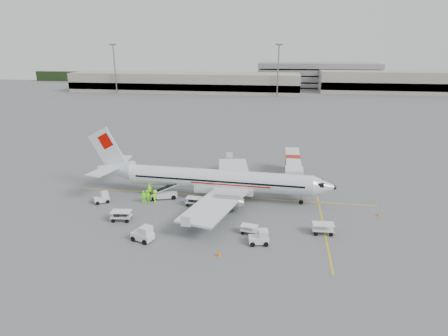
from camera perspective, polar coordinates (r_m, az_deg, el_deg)
The scene contains 26 objects.
ground at distance 55.54m, azimuth -0.33°, elevation -4.36°, with size 360.00×360.00×0.00m, color #56595B.
stripe_lead at distance 55.54m, azimuth -0.33°, elevation -4.36°, with size 44.00×0.20×0.01m, color yellow.
stripe_cross at distance 47.92m, azimuth 14.96°, elevation -8.83°, with size 0.20×20.00×0.01m, color yellow.
terminal_west at distance 187.78m, azimuth -5.99°, elevation 12.85°, with size 110.00×22.00×9.00m, color gray, non-canonical shape.
terminal_east at distance 205.72m, azimuth 27.13°, elevation 11.61°, with size 90.00×26.00×10.00m, color gray, non-canonical shape.
parking_garage at distance 211.76m, azimuth 14.02°, elevation 13.69°, with size 62.00×24.00×14.00m, color slate, non-canonical shape.
treeline at distance 226.53m, azimuth 7.18°, elevation 13.31°, with size 300.00×3.00×6.00m, color black, non-canonical shape.
mast_west at distance 186.29m, azimuth -16.28°, elevation 14.22°, with size 3.20×1.20×22.00m, color slate, non-canonical shape.
mast_center at distance 168.99m, azimuth 8.23°, elevation 14.41°, with size 3.20×1.20×22.00m, color slate, non-canonical shape.
aircraft at distance 53.40m, azimuth -0.79°, elevation 0.22°, with size 35.02×27.45×9.65m, color silver, non-canonical shape.
jet_bridge at distance 62.30m, azimuth 10.37°, elevation -0.10°, with size 2.99×15.94×4.18m, color silver, non-canonical shape.
belt_loader at distance 55.12m, azimuth -9.21°, elevation -3.22°, with size 5.16×1.94×2.80m, color silver, non-canonical shape.
tug_fore at distance 42.72m, azimuth 5.33°, elevation -10.43°, with size 2.21×1.27×1.71m, color silver, non-canonical shape.
tug_mid at distance 44.18m, azimuth -12.34°, elevation -9.67°, with size 2.42×1.38×1.87m, color silver, non-canonical shape.
tug_aft at distance 55.88m, azimuth -18.16°, elevation -4.29°, with size 2.05×1.17×1.58m, color silver, non-canonical shape.
cart_loaded_a at distance 52.42m, azimuth -4.51°, elevation -5.12°, with size 2.31×1.37×1.21m, color silver, non-canonical shape.
cart_loaded_b at distance 49.67m, azimuth -15.36°, elevation -7.04°, with size 2.53×1.50×1.32m, color silver, non-canonical shape.
cart_empty_a at distance 44.95m, azimuth 3.89°, elevation -9.33°, with size 2.04×1.21×1.06m, color silver, non-canonical shape.
cart_empty_b at distance 46.30m, azimuth 14.83°, elevation -8.91°, with size 2.52×1.49×1.31m, color silver, non-canonical shape.
cone_nose at distance 53.32m, azimuth 22.49°, elevation -6.49°, with size 0.34×0.34×0.56m, color orange.
cone_port at distance 64.75m, azimuth -0.56°, elevation -0.74°, with size 0.40×0.40×0.66m, color orange.
cone_stbd at distance 40.58m, azimuth -0.79°, elevation -12.85°, with size 0.41×0.41×0.67m, color orange.
crew_a at distance 56.45m, azimuth -11.25°, elevation -3.30°, with size 0.70×0.46×1.91m, color #81FF13.
crew_b at distance 54.36m, azimuth -11.57°, elevation -4.23°, with size 0.89×0.69×1.82m, color #81FF13.
crew_c at distance 54.14m, azimuth -10.43°, elevation -4.23°, with size 1.19×0.68×1.84m, color #81FF13.
crew_d at distance 54.23m, azimuth -12.12°, elevation -4.29°, with size 1.10×0.46×1.87m, color #81FF13.
Camera 1 is at (8.50, -50.64, 21.17)m, focal length 30.00 mm.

